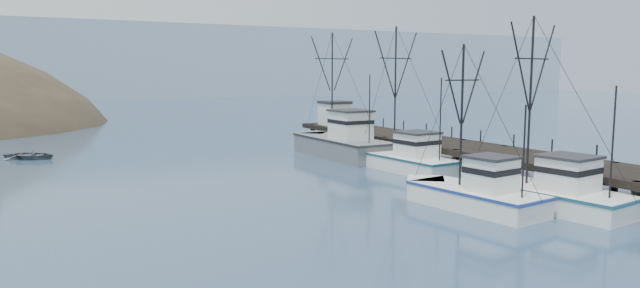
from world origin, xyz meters
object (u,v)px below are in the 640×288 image
object	(u,v)px
work_vessel	(339,144)
pier_shed	(335,113)
motorboat	(31,159)
trawler_far	(403,159)
trawler_near	(542,193)
trawler_mid	(471,194)
pier	(441,145)
pickup_truck	(349,118)

from	to	relation	value
work_vessel	pier_shed	xyz separation A→B (m)	(5.04, 10.07, 2.19)
motorboat	trawler_far	bearing A→B (deg)	-90.16
trawler_near	pier_shed	distance (m)	34.20
trawler_near	trawler_mid	distance (m)	4.39
pier	work_vessel	world-z (taller)	work_vessel
trawler_far	trawler_near	bearing A→B (deg)	-92.08
pier	work_vessel	size ratio (longest dim) A/B	3.06
trawler_mid	work_vessel	world-z (taller)	work_vessel
trawler_mid	trawler_far	xyz separation A→B (m)	(4.60, 13.24, 0.00)
trawler_far	motorboat	xyz separation A→B (m)	(-27.58, 20.83, -0.82)
pier	motorboat	size ratio (longest dim) A/B	9.18
pier_shed	pickup_truck	distance (m)	2.03
motorboat	pier_shed	bearing A→B (deg)	-56.59
pier	motorboat	xyz separation A→B (m)	(-32.31, 19.92, -1.69)
trawler_mid	pier_shed	xyz separation A→B (m)	(8.54, 32.15, 2.60)
pickup_truck	motorboat	bearing A→B (deg)	102.70
work_vessel	pier_shed	distance (m)	11.47
trawler_far	trawler_mid	bearing A→B (deg)	-109.16
motorboat	work_vessel	bearing A→B (deg)	-77.46
pier	pier_shed	size ratio (longest dim) A/B	13.75
trawler_near	work_vessel	xyz separation A→B (m)	(-0.56, 23.74, 0.41)
trawler_mid	pier_shed	distance (m)	33.36
pier	trawler_far	xyz separation A→B (m)	(-4.73, -0.90, -0.87)
trawler_near	work_vessel	bearing A→B (deg)	91.35
pier	pickup_truck	bearing A→B (deg)	86.48
pickup_truck	trawler_mid	bearing A→B (deg)	178.00
pier_shed	pickup_truck	world-z (taller)	pier_shed
work_vessel	trawler_near	bearing A→B (deg)	-88.65
trawler_near	pier	bearing A→B (deg)	71.55
trawler_mid	work_vessel	distance (m)	22.36
trawler_mid	trawler_far	size ratio (longest dim) A/B	0.82
motorboat	pickup_truck	bearing A→B (deg)	-56.39
trawler_near	motorboat	xyz separation A→B (m)	(-27.04, 35.73, -0.82)
trawler_far	work_vessel	size ratio (longest dim) A/B	0.85
trawler_mid	pier_shed	bearing A→B (deg)	75.12
trawler_far	pier	bearing A→B (deg)	10.82
work_vessel	trawler_mid	bearing A→B (deg)	-99.01
pier	work_vessel	xyz separation A→B (m)	(-5.83, 7.93, -0.46)
trawler_mid	trawler_far	bearing A→B (deg)	70.84
pier	pickup_truck	xyz separation A→B (m)	(1.11, 18.00, 1.02)
trawler_mid	trawler_far	world-z (taller)	trawler_far
pier	pickup_truck	distance (m)	18.06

